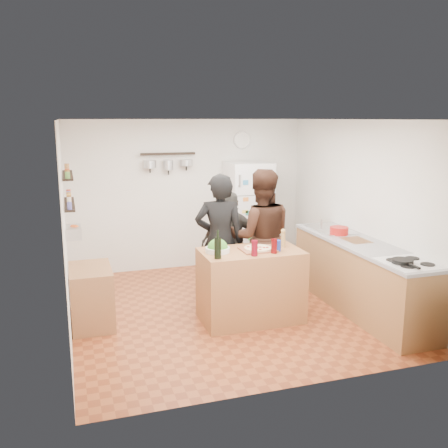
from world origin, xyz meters
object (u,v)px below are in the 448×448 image
object	(u,v)px
salad_bowl	(218,250)
pepper_mill	(283,240)
wine_bottle	(218,248)
side_table	(92,296)
wall_clock	(242,140)
person_center	(261,237)
fridge	(248,216)
person_left	(220,241)
counter_run	(361,277)
red_bowl	(339,231)
person_back	(232,244)
skillet	(403,261)
salt_canister	(277,246)
prep_island	(251,285)

from	to	relation	value
salad_bowl	pepper_mill	world-z (taller)	pepper_mill
wine_bottle	side_table	size ratio (longest dim) A/B	0.31
wall_clock	side_table	xyz separation A→B (m)	(-2.69, -2.06, -1.78)
person_center	fridge	world-z (taller)	person_center
person_left	counter_run	size ratio (longest dim) A/B	0.69
person_center	side_table	distance (m)	2.34
side_table	salad_bowl	bearing A→B (deg)	-14.89
counter_run	red_bowl	world-z (taller)	red_bowl
wine_bottle	person_back	xyz separation A→B (m)	(0.58, 1.21, -0.29)
red_bowl	person_back	bearing A→B (deg)	156.82
wine_bottle	counter_run	distance (m)	2.10
pepper_mill	skillet	bearing A→B (deg)	-49.16
salad_bowl	red_bowl	xyz separation A→B (m)	(1.88, 0.35, 0.03)
pepper_mill	red_bowl	world-z (taller)	pepper_mill
salad_bowl	counter_run	world-z (taller)	salad_bowl
salt_canister	person_left	size ratio (longest dim) A/B	0.08
prep_island	skillet	world-z (taller)	skillet
salad_bowl	counter_run	xyz separation A→B (m)	(1.93, -0.17, -0.49)
person_center	red_bowl	world-z (taller)	person_center
prep_island	side_table	xyz separation A→B (m)	(-1.93, 0.45, -0.09)
salad_bowl	person_center	size ratio (longest dim) A/B	0.16
counter_run	wall_clock	distance (m)	3.22
person_center	side_table	bearing A→B (deg)	17.10
person_left	red_bowl	size ratio (longest dim) A/B	7.08
person_center	person_back	distance (m)	0.55
wine_bottle	counter_run	world-z (taller)	wine_bottle
pepper_mill	person_back	size ratio (longest dim) A/B	0.12
person_center	counter_run	distance (m)	1.43
fridge	wine_bottle	bearing A→B (deg)	-117.77
salad_bowl	person_center	bearing A→B (deg)	33.04
salad_bowl	fridge	xyz separation A→B (m)	(1.18, 2.13, -0.04)
salt_canister	person_back	world-z (taller)	person_back
red_bowl	wall_clock	xyz separation A→B (m)	(-0.70, 2.11, 1.18)
salt_canister	wall_clock	size ratio (longest dim) A/B	0.45
skillet	fridge	world-z (taller)	fridge
person_left	wall_clock	xyz separation A→B (m)	(1.00, 1.94, 1.24)
person_center	counter_run	size ratio (longest dim) A/B	0.71
skillet	side_table	size ratio (longest dim) A/B	0.30
red_bowl	prep_island	bearing A→B (deg)	-164.66
person_center	skillet	xyz separation A→B (m)	(1.07, -1.61, 0.01)
person_back	red_bowl	bearing A→B (deg)	171.26
counter_run	wall_clock	xyz separation A→B (m)	(-0.75, 2.63, 1.70)
wine_bottle	salt_canister	distance (m)	0.81
salad_bowl	side_table	world-z (taller)	salad_bowl
wine_bottle	side_table	world-z (taller)	wine_bottle
pepper_mill	side_table	xyz separation A→B (m)	(-2.38, 0.40, -0.64)
salad_bowl	salt_canister	world-z (taller)	salt_canister
prep_island	person_left	size ratio (longest dim) A/B	0.69
salt_canister	person_back	size ratio (longest dim) A/B	0.09
prep_island	salt_canister	bearing A→B (deg)	-21.80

